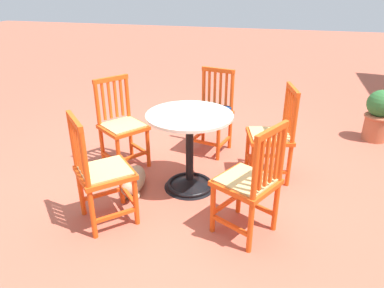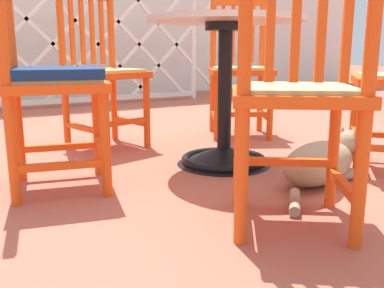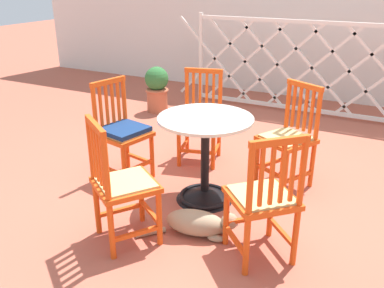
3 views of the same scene
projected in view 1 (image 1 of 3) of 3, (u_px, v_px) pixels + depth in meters
name	position (u px, v px, depth m)	size (l,w,h in m)	color
ground_plane	(192.00, 190.00, 3.32)	(24.00, 24.00, 0.00)	#AD5642
cafe_table	(190.00, 160.00, 3.26)	(0.76, 0.76, 0.73)	black
orange_chair_at_corner	(250.00, 184.00, 2.60)	(0.54, 0.54, 0.91)	#E04C14
orange_chair_tucked_in	(272.00, 136.00, 3.37)	(0.49, 0.49, 0.91)	#E04C14
orange_chair_near_fence	(212.00, 113.00, 3.91)	(0.48, 0.48, 0.91)	#E04C14
orange_chair_facing_out	(122.00, 126.00, 3.60)	(0.56, 0.56, 0.91)	#E04C14
orange_chair_by_planter	(101.00, 173.00, 2.73)	(0.57, 0.57, 0.91)	#E04C14
tabby_cat	(133.00, 182.00, 3.28)	(0.69, 0.40, 0.23)	#9E896B
terracotta_planter	(379.00, 114.00, 4.23)	(0.32, 0.32, 0.62)	#B25B3D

